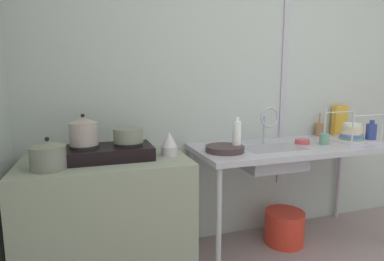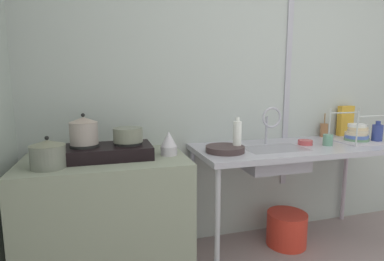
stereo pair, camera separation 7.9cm
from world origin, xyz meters
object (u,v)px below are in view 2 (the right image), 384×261
at_px(frying_pan, 225,149).
at_px(sink_basin, 274,159).
at_px(pot_on_right_burner, 128,135).
at_px(bucket_on_floor, 287,229).
at_px(bottle_by_sink, 237,136).
at_px(bottle_by_rack, 377,133).
at_px(small_bowl_on_drainboard, 305,142).
at_px(faucet, 271,119).
at_px(pot_on_left_burner, 84,131).
at_px(dish_rack, 357,134).
at_px(utensil_jar, 324,130).
at_px(cereal_box, 345,121).
at_px(percolator, 169,144).
at_px(cup_by_rack, 328,140).
at_px(stove, 107,151).
at_px(pot_beside_stove, 48,154).

bearing_deg(frying_pan, sink_basin, 0.69).
xyz_separation_m(pot_on_right_burner, bucket_on_floor, (1.25, 0.03, -0.85)).
xyz_separation_m(bottle_by_sink, bottle_by_rack, (1.24, -0.03, -0.03)).
xyz_separation_m(small_bowl_on_drainboard, bucket_on_floor, (-0.12, 0.02, -0.72)).
height_order(faucet, bucket_on_floor, faucet).
bearing_deg(pot_on_right_burner, pot_on_left_burner, 180.00).
bearing_deg(dish_rack, bottle_by_rack, -20.35).
bearing_deg(utensil_jar, bottle_by_rack, -55.08).
xyz_separation_m(pot_on_left_burner, dish_rack, (2.12, -0.02, -0.12)).
height_order(cereal_box, bucket_on_floor, cereal_box).
height_order(faucet, small_bowl_on_drainboard, faucet).
relative_size(frying_pan, cereal_box, 1.01).
distance_m(dish_rack, small_bowl_on_drainboard, 0.48).
xyz_separation_m(faucet, cereal_box, (0.91, 0.21, -0.07)).
bearing_deg(bucket_on_floor, percolator, -176.65).
bearing_deg(dish_rack, sink_basin, -177.77).
relative_size(frying_pan, bucket_on_floor, 0.86).
xyz_separation_m(cup_by_rack, utensil_jar, (0.24, 0.34, 0.02)).
distance_m(bottle_by_sink, bottle_by_rack, 1.24).
height_order(stove, dish_rack, dish_rack).
bearing_deg(bucket_on_floor, utensil_jar, 25.40).
distance_m(pot_on_right_burner, small_bowl_on_drainboard, 1.38).
height_order(percolator, faucet, faucet).
bearing_deg(pot_on_right_burner, bucket_on_floor, 1.26).
relative_size(sink_basin, frying_pan, 1.68).
xyz_separation_m(pot_on_left_burner, frying_pan, (0.93, -0.05, -0.17)).
bearing_deg(cereal_box, small_bowl_on_drainboard, -161.37).
bearing_deg(frying_pan, pot_on_right_burner, 175.53).
bearing_deg(pot_beside_stove, small_bowl_on_drainboard, 4.84).
xyz_separation_m(bottle_by_rack, utensil_jar, (-0.24, 0.34, -0.01)).
bearing_deg(frying_pan, faucet, 15.21).
relative_size(sink_basin, bottle_by_sink, 1.91).
bearing_deg(bottle_by_sink, faucet, 18.37).
xyz_separation_m(pot_on_left_burner, cup_by_rack, (1.79, -0.07, -0.14)).
relative_size(small_bowl_on_drainboard, utensil_jar, 0.53).
bearing_deg(pot_beside_stove, cereal_box, 9.73).
relative_size(pot_on_left_burner, pot_on_right_burner, 1.02).
bearing_deg(bucket_on_floor, bottle_by_sink, -171.54).
relative_size(percolator, frying_pan, 0.58).
bearing_deg(faucet, bottle_by_sink, -161.63).
distance_m(pot_on_right_burner, frying_pan, 0.68).
xyz_separation_m(sink_basin, utensil_jar, (0.70, 0.31, 0.14)).
distance_m(pot_on_right_burner, cup_by_rack, 1.52).
bearing_deg(cereal_box, percolator, -174.39).
height_order(stove, pot_on_right_burner, pot_on_right_burner).
relative_size(stove, pot_on_right_burner, 2.95).
height_order(dish_rack, bottle_by_sink, dish_rack).
relative_size(sink_basin, utensil_jar, 2.20).
distance_m(cup_by_rack, cereal_box, 0.60).
relative_size(pot_on_left_burner, bottle_by_rack, 1.11).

